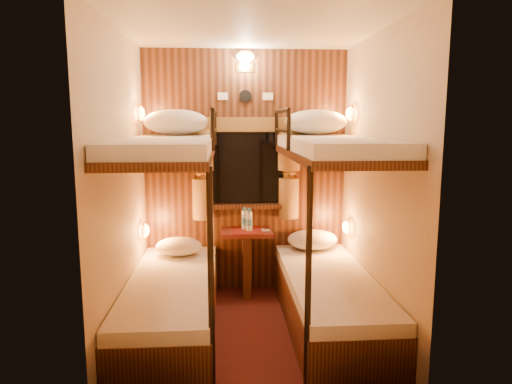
{
  "coord_description": "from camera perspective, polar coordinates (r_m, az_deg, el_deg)",
  "views": [
    {
      "loc": [
        -0.21,
        -3.5,
        1.71
      ],
      "look_at": [
        0.04,
        0.15,
        1.14
      ],
      "focal_mm": 32.0,
      "sensor_mm": 36.0,
      "label": 1
    }
  ],
  "objects": [
    {
      "name": "floor",
      "position": [
        3.9,
        -0.51,
        -17.15
      ],
      "size": [
        2.1,
        2.1,
        0.0
      ],
      "primitive_type": "plane",
      "color": "#39150F",
      "rests_on": "ground"
    },
    {
      "name": "ceiling",
      "position": [
        3.57,
        -0.56,
        19.95
      ],
      "size": [
        2.1,
        2.1,
        0.0
      ],
      "primitive_type": "plane",
      "rotation": [
        3.14,
        0.0,
        0.0
      ],
      "color": "silver",
      "rests_on": "wall_back"
    },
    {
      "name": "wall_back",
      "position": [
        4.59,
        -1.32,
        2.45
      ],
      "size": [
        2.4,
        0.0,
        2.4
      ],
      "primitive_type": "plane",
      "rotation": [
        1.57,
        0.0,
        0.0
      ],
      "color": "#C6B293",
      "rests_on": "floor"
    },
    {
      "name": "wall_front",
      "position": [
        2.51,
        0.91,
        -2.9
      ],
      "size": [
        2.4,
        0.0,
        2.4
      ],
      "primitive_type": "plane",
      "rotation": [
        -1.57,
        0.0,
        0.0
      ],
      "color": "#C6B293",
      "rests_on": "floor"
    },
    {
      "name": "wall_left",
      "position": [
        3.63,
        -16.51,
        0.37
      ],
      "size": [
        0.0,
        2.4,
        2.4
      ],
      "primitive_type": "plane",
      "rotation": [
        1.57,
        0.0,
        1.57
      ],
      "color": "#C6B293",
      "rests_on": "floor"
    },
    {
      "name": "wall_right",
      "position": [
        3.74,
        14.94,
        0.69
      ],
      "size": [
        0.0,
        2.4,
        2.4
      ],
      "primitive_type": "plane",
      "rotation": [
        1.57,
        0.0,
        -1.57
      ],
      "color": "#C6B293",
      "rests_on": "floor"
    },
    {
      "name": "back_panel",
      "position": [
        4.57,
        -1.32,
        2.43
      ],
      "size": [
        2.0,
        0.03,
        2.4
      ],
      "primitive_type": "cube",
      "color": "black",
      "rests_on": "floor"
    },
    {
      "name": "bunk_left",
      "position": [
        3.78,
        -10.56,
        -9.07
      ],
      "size": [
        0.72,
        1.9,
        1.82
      ],
      "color": "black",
      "rests_on": "floor"
    },
    {
      "name": "bunk_right",
      "position": [
        3.85,
        9.2,
        -8.69
      ],
      "size": [
        0.72,
        1.9,
        1.82
      ],
      "color": "black",
      "rests_on": "floor"
    },
    {
      "name": "window",
      "position": [
        4.54,
        -1.3,
        2.15
      ],
      "size": [
        1.0,
        0.12,
        0.79
      ],
      "color": "black",
      "rests_on": "back_panel"
    },
    {
      "name": "curtains",
      "position": [
        4.5,
        -1.28,
        3.14
      ],
      "size": [
        1.1,
        0.22,
        1.0
      ],
      "color": "olive",
      "rests_on": "back_panel"
    },
    {
      "name": "back_fixtures",
      "position": [
        4.54,
        -1.34,
        15.62
      ],
      "size": [
        0.54,
        0.09,
        0.48
      ],
      "color": "black",
      "rests_on": "back_panel"
    },
    {
      "name": "reading_lamps",
      "position": [
        4.23,
        -1.11,
        2.46
      ],
      "size": [
        2.0,
        0.2,
        1.25
      ],
      "color": "orange",
      "rests_on": "wall_left"
    },
    {
      "name": "table",
      "position": [
        4.55,
        -1.17,
        -7.72
      ],
      "size": [
        0.5,
        0.34,
        0.66
      ],
      "color": "#561913",
      "rests_on": "floor"
    },
    {
      "name": "bottle_left",
      "position": [
        4.52,
        -1.44,
        -3.49
      ],
      "size": [
        0.06,
        0.06,
        0.22
      ],
      "rotation": [
        0.0,
        0.0,
        -0.18
      ],
      "color": "#99BFE5",
      "rests_on": "table"
    },
    {
      "name": "bottle_right",
      "position": [
        4.45,
        -0.85,
        -3.66
      ],
      "size": [
        0.07,
        0.07,
        0.22
      ],
      "rotation": [
        0.0,
        0.0,
        -0.04
      ],
      "color": "#99BFE5",
      "rests_on": "table"
    },
    {
      "name": "sachet_a",
      "position": [
        4.48,
        1.21,
        -4.81
      ],
      "size": [
        0.08,
        0.06,
        0.01
      ],
      "primitive_type": "cube",
      "rotation": [
        0.0,
        0.0,
        -0.02
      ],
      "color": "silver",
      "rests_on": "table"
    },
    {
      "name": "sachet_b",
      "position": [
        4.53,
        0.51,
        -4.66
      ],
      "size": [
        0.07,
        0.05,
        0.0
      ],
      "primitive_type": "cube",
      "rotation": [
        0.0,
        0.0,
        0.05
      ],
      "color": "silver",
      "rests_on": "table"
    },
    {
      "name": "pillow_lower_left",
      "position": [
        4.4,
        -9.64,
        -6.71
      ],
      "size": [
        0.43,
        0.31,
        0.17
      ],
      "primitive_type": "ellipsoid",
      "color": "white",
      "rests_on": "bunk_left"
    },
    {
      "name": "pillow_lower_right",
      "position": [
        4.56,
        7.07,
        -5.92
      ],
      "size": [
        0.49,
        0.35,
        0.19
      ],
      "primitive_type": "ellipsoid",
      "color": "white",
      "rests_on": "bunk_right"
    },
    {
      "name": "pillow_upper_left",
      "position": [
        4.27,
        -10.0,
        8.61
      ],
      "size": [
        0.59,
        0.42,
        0.23
      ],
      "primitive_type": "ellipsoid",
      "color": "white",
      "rests_on": "bunk_left"
    },
    {
      "name": "pillow_upper_right",
      "position": [
        4.37,
        7.47,
        8.68
      ],
      "size": [
        0.59,
        0.42,
        0.23
      ],
      "primitive_type": "ellipsoid",
      "color": "white",
      "rests_on": "bunk_right"
    }
  ]
}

